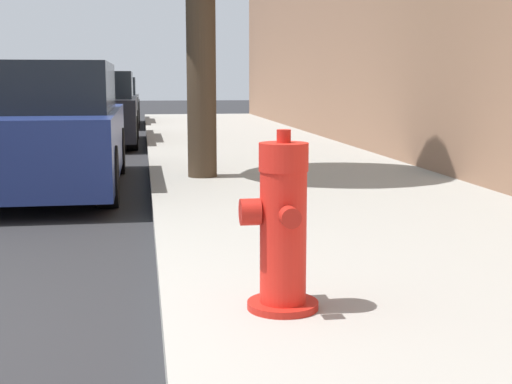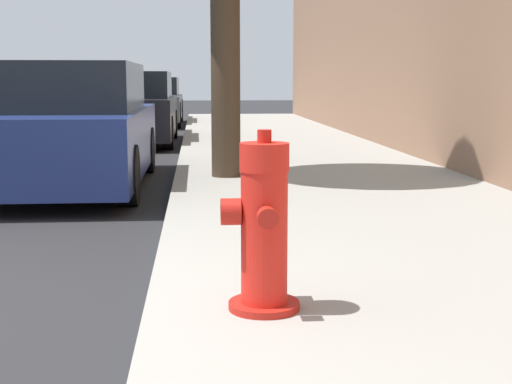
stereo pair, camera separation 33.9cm
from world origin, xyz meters
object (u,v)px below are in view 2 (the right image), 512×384
object	(u,v)px
parked_car_far	(148,102)
parked_car_mid	(128,109)
parked_car_near	(70,129)
fire_hydrant	(263,229)

from	to	relation	value
parked_car_far	parked_car_mid	bearing A→B (deg)	-89.95
parked_car_near	parked_car_far	distance (m)	11.39
fire_hydrant	parked_car_near	size ratio (longest dim) A/B	0.21
parked_car_near	parked_car_mid	distance (m)	5.66
parked_car_mid	parked_car_far	bearing A→B (deg)	90.05
fire_hydrant	parked_car_far	xyz separation A→B (m)	(-1.62, 16.31, 0.11)
fire_hydrant	parked_car_far	world-z (taller)	parked_car_far
parked_car_far	fire_hydrant	bearing A→B (deg)	-84.32
parked_car_near	parked_car_far	xyz separation A→B (m)	(0.12, 11.39, -0.04)
parked_car_far	parked_car_near	bearing A→B (deg)	-90.60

